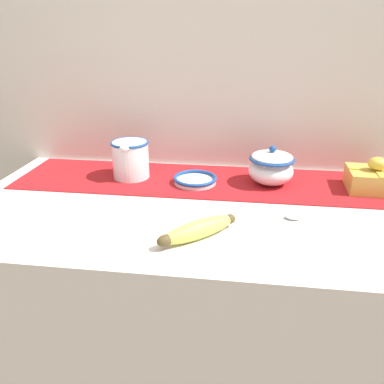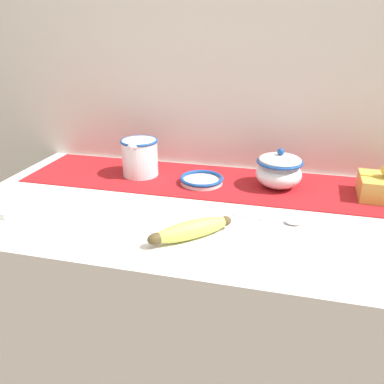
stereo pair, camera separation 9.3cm
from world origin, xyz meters
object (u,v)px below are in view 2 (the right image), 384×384
at_px(napkin_stack, 7,204).
at_px(banana, 191,230).
at_px(spoon, 286,221).
at_px(cream_pitcher, 140,156).
at_px(small_dish, 202,180).
at_px(sugar_bowl, 279,170).

bearing_deg(napkin_stack, banana, -4.75).
bearing_deg(spoon, banana, -144.78).
relative_size(cream_pitcher, napkin_stack, 1.10).
height_order(cream_pitcher, napkin_stack, cream_pitcher).
relative_size(small_dish, napkin_stack, 1.05).
relative_size(banana, spoon, 0.88).
xyz_separation_m(cream_pitcher, small_dish, (0.20, -0.03, -0.05)).
height_order(small_dish, napkin_stack, small_dish).
height_order(banana, spoon, banana).
bearing_deg(napkin_stack, spoon, 6.41).
height_order(spoon, napkin_stack, napkin_stack).
xyz_separation_m(cream_pitcher, spoon, (0.45, -0.22, -0.06)).
distance_m(sugar_bowl, napkin_stack, 0.74).
relative_size(cream_pitcher, banana, 0.79).
bearing_deg(cream_pitcher, napkin_stack, -130.68).
bearing_deg(sugar_bowl, cream_pitcher, 179.84).
distance_m(small_dish, napkin_stack, 0.53).
relative_size(cream_pitcher, sugar_bowl, 1.03).
distance_m(cream_pitcher, napkin_stack, 0.40).
distance_m(small_dish, spoon, 0.31).
relative_size(banana, napkin_stack, 1.39).
distance_m(cream_pitcher, sugar_bowl, 0.42).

